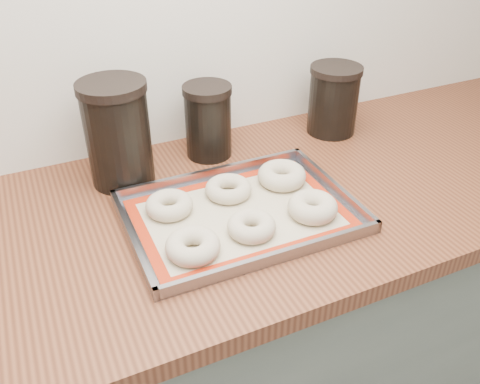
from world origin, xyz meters
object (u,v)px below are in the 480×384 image
bagel_back_left (169,205)px  canister_right (333,100)px  bagel_front_mid (251,226)px  bagel_back_right (282,175)px  bagel_front_right (313,207)px  canister_left (118,133)px  baking_tray (240,214)px  bagel_front_left (193,246)px  canister_mid (208,121)px  bagel_back_mid (228,189)px

bagel_back_left → canister_right: bearing=19.8°
bagel_front_mid → bagel_back_right: bearing=44.1°
bagel_front_right → bagel_front_mid: bearing=-178.9°
bagel_front_right → canister_right: size_ratio=0.57×
bagel_front_right → canister_left: (-0.32, 0.30, 0.09)m
baking_tray → bagel_front_left: bagel_front_left is taller
bagel_back_right → bagel_front_left: bearing=-150.9°
baking_tray → bagel_back_left: 0.15m
bagel_front_left → bagel_front_mid: bearing=4.8°
bagel_front_left → canister_mid: 0.39m
baking_tray → bagel_back_mid: bagel_back_mid is taller
baking_tray → canister_left: 0.32m
baking_tray → canister_left: size_ratio=1.97×
bagel_back_right → canister_left: size_ratio=0.46×
bagel_back_right → baking_tray: bearing=-152.2°
canister_mid → bagel_front_left: bearing=-116.2°
bagel_back_left → baking_tray: bearing=-28.2°
bagel_back_left → canister_right: canister_right is taller
canister_left → canister_right: (0.57, 0.01, -0.03)m
bagel_front_mid → bagel_front_right: size_ratio=0.93×
bagel_front_left → bagel_back_mid: 0.21m
baking_tray → bagel_front_right: 0.15m
canister_right → bagel_front_right: bearing=-128.5°
baking_tray → bagel_front_mid: (-0.01, -0.07, 0.01)m
bagel_back_left → canister_mid: canister_mid is taller
bagel_front_mid → canister_right: 0.51m
bagel_back_left → bagel_back_right: bearing=0.6°
bagel_back_right → canister_mid: (-0.10, 0.20, 0.07)m
bagel_front_mid → bagel_front_right: bearing=1.1°
bagel_front_mid → bagel_back_left: size_ratio=0.97×
bagel_front_right → bagel_back_left: bearing=153.2°
bagel_back_left → bagel_back_mid: bearing=2.9°
bagel_front_mid → canister_mid: size_ratio=0.53×
bagel_front_left → bagel_back_right: size_ratio=0.94×
canister_mid → canister_right: bearing=-3.0°
canister_right → bagel_front_mid: bearing=-140.7°
canister_mid → canister_right: size_ratio=0.99×
canister_mid → bagel_back_left: bearing=-129.8°
bagel_front_left → canister_left: 0.34m
bagel_front_right → canister_left: canister_left is taller
bagel_front_mid → canister_mid: 0.35m
bagel_front_left → bagel_front_right: size_ratio=1.00×
bagel_back_left → canister_right: 0.55m
bagel_front_left → bagel_front_mid: (0.12, 0.01, -0.00)m
bagel_back_mid → canister_mid: size_ratio=0.56×
bagel_back_left → canister_mid: 0.27m
bagel_front_left → bagel_back_right: (0.27, 0.15, 0.00)m
bagel_back_right → canister_left: (-0.32, 0.17, 0.09)m
baking_tray → canister_left: bearing=127.0°
bagel_front_mid → canister_right: bearing=39.3°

